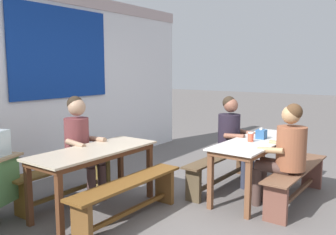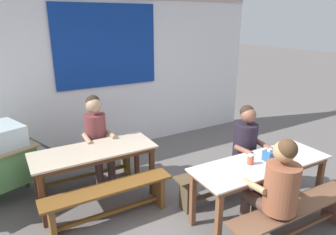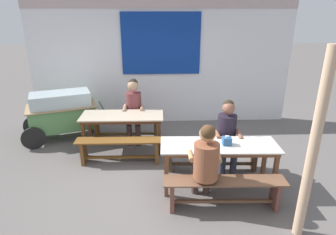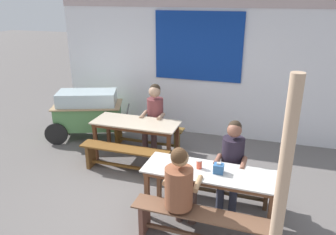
{
  "view_description": "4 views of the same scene",
  "coord_description": "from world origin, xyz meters",
  "px_view_note": "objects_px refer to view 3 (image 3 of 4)",
  "views": [
    {
      "loc": [
        -3.63,
        -1.89,
        1.69
      ],
      "look_at": [
        0.35,
        0.89,
        1.0
      ],
      "focal_mm": 37.95,
      "sensor_mm": 36.0,
      "label": 1
    },
    {
      "loc": [
        -1.78,
        -2.45,
        2.36
      ],
      "look_at": [
        0.1,
        0.75,
        1.14
      ],
      "focal_mm": 32.18,
      "sensor_mm": 36.0,
      "label": 2
    },
    {
      "loc": [
        -0.13,
        -4.14,
        2.67
      ],
      "look_at": [
        0.06,
        0.31,
        0.99
      ],
      "focal_mm": 30.88,
      "sensor_mm": 36.0,
      "label": 3
    },
    {
      "loc": [
        1.4,
        -4.04,
        2.92
      ],
      "look_at": [
        -0.02,
        0.59,
        1.11
      ],
      "focal_mm": 35.38,
      "sensor_mm": 36.0,
      "label": 4
    }
  ],
  "objects_px": {
    "bench_far_back": "(126,126)",
    "person_center_facing": "(134,106)",
    "bench_near_back": "(212,154)",
    "tissue_box": "(227,141)",
    "person_near_front": "(205,160)",
    "wooden_support_post": "(313,150)",
    "dining_table_far": "(122,119)",
    "bench_far_front": "(120,147)",
    "food_cart": "(61,112)",
    "person_right_near_table": "(227,133)",
    "condiment_jar": "(209,140)",
    "dining_table_near": "(219,149)",
    "bench_near_front": "(224,190)"
  },
  "relations": [
    {
      "from": "bench_far_back",
      "to": "person_center_facing",
      "type": "distance_m",
      "value": 0.5
    },
    {
      "from": "bench_near_back",
      "to": "tissue_box",
      "type": "relative_size",
      "value": 11.76
    },
    {
      "from": "person_near_front",
      "to": "wooden_support_post",
      "type": "distance_m",
      "value": 1.33
    },
    {
      "from": "dining_table_far",
      "to": "bench_near_back",
      "type": "xyz_separation_m",
      "value": [
        1.63,
        -0.84,
        -0.36
      ]
    },
    {
      "from": "bench_far_front",
      "to": "tissue_box",
      "type": "distance_m",
      "value": 1.99
    },
    {
      "from": "bench_far_front",
      "to": "bench_near_back",
      "type": "height_order",
      "value": "same"
    },
    {
      "from": "person_center_facing",
      "to": "person_near_front",
      "type": "bearing_deg",
      "value": -63.49
    },
    {
      "from": "person_near_front",
      "to": "person_center_facing",
      "type": "bearing_deg",
      "value": 116.51
    },
    {
      "from": "bench_far_front",
      "to": "person_center_facing",
      "type": "xyz_separation_m",
      "value": [
        0.2,
        0.98,
        0.45
      ]
    },
    {
      "from": "food_cart",
      "to": "person_right_near_table",
      "type": "distance_m",
      "value": 3.57
    },
    {
      "from": "bench_far_back",
      "to": "condiment_jar",
      "type": "distance_m",
      "value": 2.41
    },
    {
      "from": "person_right_near_table",
      "to": "wooden_support_post",
      "type": "distance_m",
      "value": 1.68
    },
    {
      "from": "food_cart",
      "to": "tissue_box",
      "type": "height_order",
      "value": "food_cart"
    },
    {
      "from": "bench_near_back",
      "to": "tissue_box",
      "type": "height_order",
      "value": "tissue_box"
    },
    {
      "from": "dining_table_near",
      "to": "person_near_front",
      "type": "height_order",
      "value": "person_near_front"
    },
    {
      "from": "bench_far_front",
      "to": "person_near_front",
      "type": "relative_size",
      "value": 1.23
    },
    {
      "from": "dining_table_far",
      "to": "condiment_jar",
      "type": "bearing_deg",
      "value": -42.54
    },
    {
      "from": "bench_far_front",
      "to": "tissue_box",
      "type": "xyz_separation_m",
      "value": [
        1.73,
        -0.85,
        0.49
      ]
    },
    {
      "from": "bench_near_back",
      "to": "person_center_facing",
      "type": "distance_m",
      "value": 1.99
    },
    {
      "from": "tissue_box",
      "to": "person_right_near_table",
      "type": "bearing_deg",
      "value": 75.62
    },
    {
      "from": "bench_near_back",
      "to": "person_near_front",
      "type": "distance_m",
      "value": 1.11
    },
    {
      "from": "dining_table_far",
      "to": "tissue_box",
      "type": "height_order",
      "value": "tissue_box"
    },
    {
      "from": "person_near_front",
      "to": "person_center_facing",
      "type": "height_order",
      "value": "person_center_facing"
    },
    {
      "from": "bench_near_back",
      "to": "person_near_front",
      "type": "height_order",
      "value": "person_near_front"
    },
    {
      "from": "bench_far_back",
      "to": "person_center_facing",
      "type": "relative_size",
      "value": 1.13
    },
    {
      "from": "dining_table_near",
      "to": "person_right_near_table",
      "type": "bearing_deg",
      "value": 63.57
    },
    {
      "from": "bench_far_back",
      "to": "condiment_jar",
      "type": "height_order",
      "value": "condiment_jar"
    },
    {
      "from": "bench_near_front",
      "to": "person_center_facing",
      "type": "xyz_separation_m",
      "value": [
        -1.4,
        2.35,
        0.47
      ]
    },
    {
      "from": "dining_table_near",
      "to": "bench_far_front",
      "type": "distance_m",
      "value": 1.86
    },
    {
      "from": "person_near_front",
      "to": "person_center_facing",
      "type": "xyz_separation_m",
      "value": [
        -1.13,
        2.27,
        0.03
      ]
    },
    {
      "from": "person_center_facing",
      "to": "wooden_support_post",
      "type": "height_order",
      "value": "wooden_support_post"
    },
    {
      "from": "tissue_box",
      "to": "bench_near_back",
      "type": "bearing_deg",
      "value": 99.71
    },
    {
      "from": "person_right_near_table",
      "to": "tissue_box",
      "type": "xyz_separation_m",
      "value": [
        -0.12,
        -0.47,
        0.07
      ]
    },
    {
      "from": "bench_near_back",
      "to": "person_center_facing",
      "type": "relative_size",
      "value": 1.29
    },
    {
      "from": "wooden_support_post",
      "to": "bench_near_back",
      "type": "bearing_deg",
      "value": 116.86
    },
    {
      "from": "dining_table_far",
      "to": "bench_far_front",
      "type": "height_order",
      "value": "dining_table_far"
    },
    {
      "from": "bench_far_front",
      "to": "person_near_front",
      "type": "height_order",
      "value": "person_near_front"
    },
    {
      "from": "bench_far_front",
      "to": "person_right_near_table",
      "type": "distance_m",
      "value": 1.93
    },
    {
      "from": "bench_near_back",
      "to": "condiment_jar",
      "type": "bearing_deg",
      "value": -109.36
    },
    {
      "from": "bench_far_back",
      "to": "person_center_facing",
      "type": "height_order",
      "value": "person_center_facing"
    },
    {
      "from": "bench_far_back",
      "to": "person_right_near_table",
      "type": "distance_m",
      "value": 2.37
    },
    {
      "from": "dining_table_near",
      "to": "tissue_box",
      "type": "bearing_deg",
      "value": -4.88
    },
    {
      "from": "person_center_facing",
      "to": "tissue_box",
      "type": "distance_m",
      "value": 2.39
    },
    {
      "from": "person_near_front",
      "to": "person_right_near_table",
      "type": "distance_m",
      "value": 1.04
    },
    {
      "from": "person_near_front",
      "to": "condiment_jar",
      "type": "relative_size",
      "value": 10.5
    },
    {
      "from": "person_center_facing",
      "to": "dining_table_near",
      "type": "bearing_deg",
      "value": -52.13
    },
    {
      "from": "bench_near_back",
      "to": "person_center_facing",
      "type": "bearing_deg",
      "value": 137.86
    },
    {
      "from": "bench_near_back",
      "to": "person_right_near_table",
      "type": "relative_size",
      "value": 1.34
    },
    {
      "from": "bench_near_front",
      "to": "person_near_front",
      "type": "xyz_separation_m",
      "value": [
        -0.27,
        0.08,
        0.44
      ]
    },
    {
      "from": "dining_table_near",
      "to": "person_center_facing",
      "type": "xyz_separation_m",
      "value": [
        -1.42,
        1.83,
        0.1
      ]
    }
  ]
}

